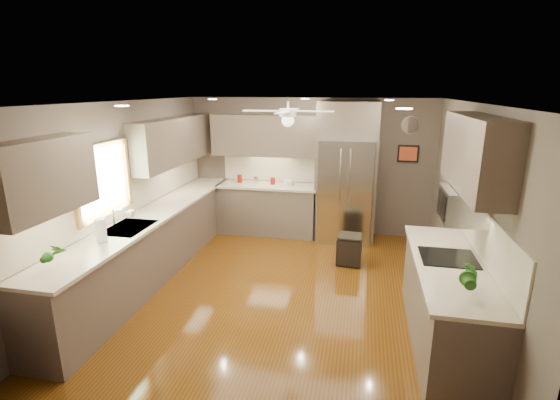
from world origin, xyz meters
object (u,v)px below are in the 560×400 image
(potted_plant_left, at_px, (51,253))
(potted_plant_right, at_px, (470,277))
(canister_b, at_px, (256,180))
(canister_d, at_px, (273,181))
(microwave, at_px, (463,205))
(soap_bottle, at_px, (131,213))
(canister_a, at_px, (240,179))
(bowl, at_px, (289,185))
(stool, at_px, (349,249))
(paper_towel, at_px, (101,230))
(refrigerator, at_px, (346,175))

(potted_plant_left, bearing_deg, potted_plant_right, 4.15)
(canister_b, height_order, canister_d, canister_b)
(potted_plant_right, bearing_deg, microwave, 84.02)
(soap_bottle, relative_size, potted_plant_right, 0.54)
(canister_d, bearing_deg, soap_bottle, -120.59)
(canister_b, bearing_deg, canister_a, 177.16)
(potted_plant_left, bearing_deg, bowl, 67.47)
(canister_d, relative_size, potted_plant_right, 0.41)
(potted_plant_left, bearing_deg, soap_bottle, 93.74)
(soap_bottle, relative_size, potted_plant_left, 0.53)
(canister_a, xyz_separation_m, microwave, (3.30, -2.77, 0.46))
(stool, bearing_deg, canister_a, 151.17)
(potted_plant_left, bearing_deg, microwave, 17.07)
(canister_b, relative_size, microwave, 0.24)
(canister_d, distance_m, stool, 2.03)
(canister_b, height_order, soap_bottle, soap_bottle)
(bowl, bearing_deg, potted_plant_right, -58.30)
(canister_d, relative_size, microwave, 0.24)
(potted_plant_left, relative_size, paper_towel, 1.14)
(canister_d, xyz_separation_m, potted_plant_left, (-1.32, -3.99, 0.11))
(canister_b, bearing_deg, canister_d, 2.12)
(potted_plant_right, distance_m, paper_towel, 3.91)
(refrigerator, relative_size, paper_towel, 8.36)
(potted_plant_left, distance_m, refrigerator, 4.75)
(paper_towel, bearing_deg, bowl, 62.94)
(potted_plant_left, bearing_deg, canister_b, 75.89)
(canister_d, bearing_deg, stool, -38.13)
(potted_plant_right, xyz_separation_m, stool, (-1.09, 2.55, -0.86))
(canister_b, height_order, paper_towel, paper_towel)
(canister_a, xyz_separation_m, potted_plant_left, (-0.68, -4.00, 0.09))
(canister_d, xyz_separation_m, refrigerator, (1.34, -0.06, 0.19))
(canister_a, height_order, stool, canister_a)
(canister_a, relative_size, refrigerator, 0.06)
(canister_d, height_order, bowl, canister_d)
(soap_bottle, distance_m, paper_towel, 0.83)
(canister_b, bearing_deg, potted_plant_left, -104.11)
(canister_b, relative_size, canister_d, 1.00)
(soap_bottle, bearing_deg, canister_b, 65.27)
(potted_plant_left, height_order, microwave, microwave)
(canister_d, bearing_deg, bowl, -10.79)
(canister_a, distance_m, paper_towel, 3.31)
(potted_plant_left, bearing_deg, refrigerator, 55.92)
(soap_bottle, relative_size, paper_towel, 0.60)
(stool, bearing_deg, canister_d, 141.87)
(canister_a, xyz_separation_m, canister_d, (0.64, -0.00, -0.02))
(potted_plant_right, bearing_deg, bowl, 121.70)
(canister_a, bearing_deg, canister_d, -0.35)
(canister_d, xyz_separation_m, potted_plant_right, (2.57, -3.71, 0.10))
(potted_plant_right, relative_size, refrigerator, 0.13)
(stool, bearing_deg, refrigerator, 97.34)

